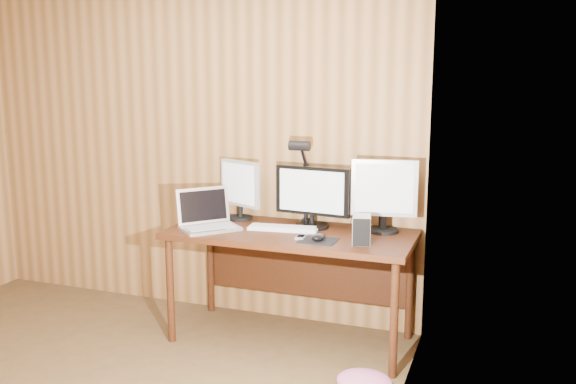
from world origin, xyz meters
The scene contains 13 objects.
desk centered at (0.93, 1.70, 0.63)m, with size 1.60×0.70×0.75m.
monitor_center centered at (1.03, 1.78, 0.96)m, with size 0.52×0.23×0.41m.
monitor_left centered at (0.48, 1.84, 0.97)m, with size 0.35×0.18×0.42m.
monitor_right centered at (1.50, 1.82, 1.01)m, with size 0.42×0.20×0.47m.
laptop centered at (0.38, 1.53, 0.81)m, with size 0.45×0.46×0.26m.
keyboard centered at (0.87, 1.66, 0.76)m, with size 0.47×0.19×0.02m.
mousepad centered at (1.17, 1.47, 0.75)m, with size 0.23×0.18×0.00m, color black.
mouse centered at (1.17, 1.47, 0.77)m, with size 0.07×0.12×0.04m, color black.
hard_drive centered at (1.43, 1.50, 0.84)m, with size 0.14×0.18×0.17m.
phone centered at (1.05, 1.49, 0.76)m, with size 0.06×0.11×0.02m.
speaker centered at (1.47, 1.92, 0.81)m, with size 0.05×0.05×0.12m, color black.
desk_lamp centered at (0.93, 1.86, 1.13)m, with size 0.14×0.20×0.61m.
fabric_pile centered at (1.55, 1.13, 0.05)m, with size 0.32×0.26×0.10m, color #B4577C, non-canonical shape.
Camera 1 is at (2.22, -2.00, 1.73)m, focal length 38.00 mm.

